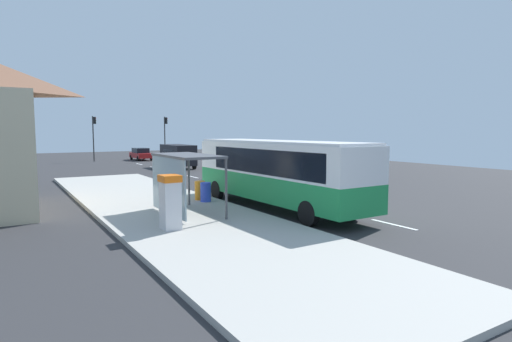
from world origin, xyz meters
TOP-DOWN VIEW (x-y plane):
  - ground_plane at (0.00, 14.00)m, footprint 56.00×92.00m
  - sidewalk_platform at (-6.40, 2.00)m, footprint 6.20×30.00m
  - lane_stripe_seg_0 at (0.25, -6.00)m, footprint 0.16×2.20m
  - lane_stripe_seg_1 at (0.25, -1.00)m, footprint 0.16×2.20m
  - lane_stripe_seg_2 at (0.25, 4.00)m, footprint 0.16×2.20m
  - lane_stripe_seg_3 at (0.25, 9.00)m, footprint 0.16×2.20m
  - lane_stripe_seg_4 at (0.25, 14.00)m, footprint 0.16×2.20m
  - lane_stripe_seg_5 at (0.25, 19.00)m, footprint 0.16×2.20m
  - lane_stripe_seg_6 at (0.25, 24.00)m, footprint 0.16×2.20m
  - lane_stripe_seg_7 at (0.25, 29.00)m, footprint 0.16×2.20m
  - bus at (-1.71, -0.72)m, footprint 2.72×11.06m
  - white_van at (2.20, 22.25)m, footprint 2.10×5.24m
  - sedan_near at (2.30, 35.35)m, footprint 1.87×4.42m
  - ticket_machine at (-7.71, -2.88)m, footprint 0.66×0.76m
  - recycling_bin_blue at (-4.20, 1.81)m, footprint 0.52×0.52m
  - recycling_bin_orange at (-4.20, 2.51)m, footprint 0.52×0.52m
  - traffic_light_near_side at (5.49, 35.18)m, footprint 0.49×0.28m
  - traffic_light_far_side at (-3.11, 35.98)m, footprint 0.49×0.28m
  - bus_shelter at (-6.41, -0.51)m, footprint 1.80×4.00m

SIDE VIEW (x-z plane):
  - ground_plane at x=0.00m, z-range -0.04..0.00m
  - lane_stripe_seg_0 at x=0.25m, z-range 0.00..0.01m
  - lane_stripe_seg_1 at x=0.25m, z-range 0.00..0.01m
  - lane_stripe_seg_2 at x=0.25m, z-range 0.00..0.01m
  - lane_stripe_seg_3 at x=0.25m, z-range 0.00..0.01m
  - lane_stripe_seg_4 at x=0.25m, z-range 0.00..0.01m
  - lane_stripe_seg_5 at x=0.25m, z-range 0.00..0.01m
  - lane_stripe_seg_6 at x=0.25m, z-range 0.00..0.01m
  - lane_stripe_seg_7 at x=0.25m, z-range 0.00..0.01m
  - sidewalk_platform at x=-6.40m, z-range 0.00..0.18m
  - recycling_bin_blue at x=-4.20m, z-range 0.18..1.13m
  - recycling_bin_orange at x=-4.20m, z-range 0.18..1.13m
  - sedan_near at x=2.30m, z-range 0.03..1.55m
  - ticket_machine at x=-7.71m, z-range 0.20..2.14m
  - white_van at x=2.20m, z-range 0.19..2.49m
  - bus at x=-1.71m, z-range 0.24..3.45m
  - bus_shelter at x=-6.41m, z-range 0.85..3.35m
  - traffic_light_far_side at x=-3.11m, z-range 0.87..6.29m
  - traffic_light_near_side at x=5.49m, z-range 0.88..6.37m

